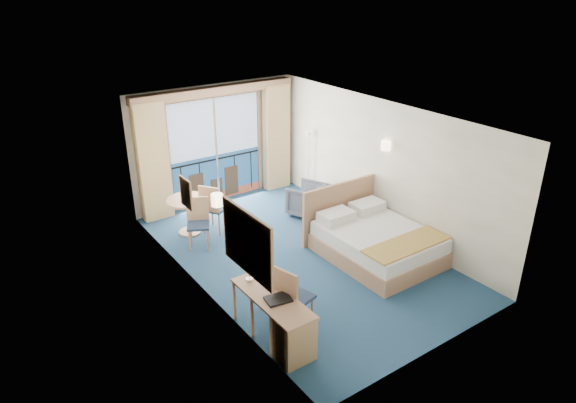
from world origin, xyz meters
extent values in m
plane|color=navy|center=(0.00, 0.00, 0.00)|extent=(6.50, 6.50, 0.00)
cube|color=beige|center=(0.00, 3.26, 1.35)|extent=(4.00, 0.02, 2.70)
cube|color=beige|center=(0.00, -3.26, 1.35)|extent=(4.00, 0.02, 2.70)
cube|color=beige|center=(-2.01, 0.00, 1.35)|extent=(0.02, 6.50, 2.70)
cube|color=beige|center=(2.01, 0.00, 1.35)|extent=(0.02, 6.50, 2.70)
cube|color=white|center=(0.00, 0.00, 2.71)|extent=(4.00, 6.50, 0.02)
cube|color=navy|center=(0.00, 3.22, 0.56)|extent=(2.20, 0.02, 1.08)
cube|color=#ABBEE0|center=(0.00, 3.22, 1.76)|extent=(2.20, 0.02, 1.32)
cube|color=brown|center=(0.00, 3.22, 0.10)|extent=(2.20, 0.02, 0.20)
cube|color=black|center=(0.00, 3.22, 1.00)|extent=(2.20, 0.02, 0.04)
cube|color=#A17A57|center=(0.00, 3.21, 2.46)|extent=(2.36, 0.03, 0.12)
cube|color=#A17A57|center=(-1.15, 3.21, 1.20)|extent=(0.06, 0.03, 2.40)
cube|color=#A17A57|center=(1.15, 3.21, 1.20)|extent=(0.06, 0.03, 2.40)
cube|color=silver|center=(0.00, 3.21, 1.20)|extent=(0.05, 0.02, 2.40)
cube|color=#3D2A1C|center=(0.35, 3.21, 0.40)|extent=(0.35, 0.02, 0.70)
cube|color=#3D2A1C|center=(-0.55, 3.21, 0.40)|extent=(0.35, 0.02, 0.70)
cube|color=#3D2A1C|center=(-0.05, 3.21, 0.30)|extent=(0.30, 0.02, 0.45)
cube|color=black|center=(-0.90, 3.22, 0.55)|extent=(0.02, 0.01, 0.90)
cube|color=black|center=(-0.45, 3.22, 0.55)|extent=(0.03, 0.01, 0.90)
cube|color=black|center=(0.00, 3.22, 0.55)|extent=(0.03, 0.01, 0.90)
cube|color=black|center=(0.45, 3.22, 0.55)|extent=(0.03, 0.01, 0.90)
cube|color=black|center=(0.90, 3.22, 0.55)|extent=(0.02, 0.01, 0.90)
cube|color=tan|center=(-1.55, 3.07, 1.28)|extent=(0.65, 0.22, 2.55)
cube|color=tan|center=(1.55, 3.07, 1.28)|extent=(0.65, 0.22, 2.55)
cube|color=#A17A57|center=(0.00, 3.10, 2.58)|extent=(3.80, 0.25, 0.18)
cube|color=#A17A57|center=(-1.98, -1.50, 1.55)|extent=(0.04, 1.25, 0.95)
cube|color=#B3BEC6|center=(-1.95, -1.50, 1.55)|extent=(0.01, 1.12, 0.82)
cube|color=#A17A57|center=(-1.98, 0.45, 1.60)|extent=(0.03, 0.42, 0.52)
cube|color=gray|center=(-1.96, 0.45, 1.60)|extent=(0.01, 0.34, 0.44)
cylinder|color=#FFDEB2|center=(-1.94, -0.60, 1.85)|extent=(0.18, 0.18, 0.18)
cylinder|color=#FFDEB2|center=(1.94, -0.15, 1.85)|extent=(0.18, 0.18, 0.18)
cube|color=#A17A57|center=(1.14, -0.92, 0.16)|extent=(1.68, 2.10, 0.31)
cube|color=silver|center=(1.14, -0.92, 0.45)|extent=(1.62, 2.04, 0.26)
cube|color=tan|center=(1.14, -1.61, 0.59)|extent=(1.66, 0.58, 0.03)
cube|color=silver|center=(0.74, -0.17, 0.67)|extent=(0.65, 0.42, 0.19)
cube|color=silver|center=(1.54, -0.17, 0.67)|extent=(0.65, 0.42, 0.19)
cube|color=#A17A57|center=(1.14, 0.18, 0.58)|extent=(1.84, 0.06, 1.15)
cube|color=tan|center=(1.76, 0.58, 0.29)|extent=(0.44, 0.42, 0.58)
cube|color=silver|center=(1.78, 0.57, 0.62)|extent=(0.19, 0.15, 0.09)
imported|color=#414550|center=(1.22, 1.34, 0.35)|extent=(1.00, 1.01, 0.70)
cylinder|color=silver|center=(1.86, 2.19, 0.01)|extent=(0.22, 0.22, 0.03)
cylinder|color=silver|center=(1.86, 2.19, 0.75)|extent=(0.02, 0.02, 1.49)
cone|color=#F3E7CE|center=(1.86, 2.19, 1.49)|extent=(0.20, 0.20, 0.18)
cube|color=#A17A57|center=(-1.73, -1.73, 0.69)|extent=(0.52, 1.51, 0.04)
cube|color=tan|center=(-1.73, -2.25, 0.33)|extent=(0.49, 0.45, 0.67)
cylinder|color=#A17A57|center=(-1.96, -1.54, 0.33)|extent=(0.05, 0.05, 0.67)
cylinder|color=#A17A57|center=(-1.50, -1.54, 0.33)|extent=(0.05, 0.05, 0.67)
cylinder|color=#A17A57|center=(-1.96, -1.03, 0.33)|extent=(0.05, 0.05, 0.67)
cylinder|color=#A17A57|center=(-1.50, -1.03, 0.33)|extent=(0.05, 0.05, 0.67)
cube|color=#1F2D49|center=(-1.32, -1.70, 0.52)|extent=(0.56, 0.56, 0.05)
cube|color=#A17A57|center=(-1.53, -1.75, 0.80)|extent=(0.16, 0.46, 0.55)
cylinder|color=#A17A57|center=(-1.09, -1.83, 0.25)|extent=(0.04, 0.04, 0.49)
cylinder|color=#A17A57|center=(-1.18, -1.47, 0.25)|extent=(0.04, 0.04, 0.49)
cylinder|color=#A17A57|center=(-1.45, -1.93, 0.25)|extent=(0.04, 0.04, 0.49)
cylinder|color=#A17A57|center=(-1.55, -1.56, 0.25)|extent=(0.04, 0.04, 0.49)
cube|color=black|center=(-1.70, -1.84, 0.72)|extent=(0.39, 0.32, 0.03)
cylinder|color=silver|center=(-1.78, -1.18, 0.73)|extent=(0.11, 0.11, 0.02)
cylinder|color=silver|center=(-1.78, -1.18, 0.90)|extent=(0.01, 0.01, 0.35)
cone|color=#F3E7CE|center=(-1.78, -1.18, 1.08)|extent=(0.10, 0.10, 0.09)
cylinder|color=#A17A57|center=(-1.30, 2.03, 0.73)|extent=(0.83, 0.83, 0.04)
cylinder|color=#A17A57|center=(-1.30, 2.03, 0.36)|extent=(0.08, 0.08, 0.73)
cylinder|color=#A17A57|center=(-1.30, 2.03, 0.02)|extent=(0.46, 0.46, 0.03)
cube|color=#1F2D49|center=(-0.80, 1.83, 0.50)|extent=(0.62, 0.62, 0.05)
cube|color=#A17A57|center=(-0.97, 1.72, 0.78)|extent=(0.28, 0.40, 0.53)
cylinder|color=#A17A57|center=(-0.54, 1.78, 0.24)|extent=(0.04, 0.04, 0.48)
cylinder|color=#A17A57|center=(-0.75, 2.09, 0.24)|extent=(0.04, 0.04, 0.48)
cylinder|color=#A17A57|center=(-0.85, 1.58, 0.24)|extent=(0.04, 0.04, 0.48)
cylinder|color=#A17A57|center=(-1.05, 1.88, 0.24)|extent=(0.04, 0.04, 0.48)
cube|color=#1F2D49|center=(-1.40, 1.36, 0.47)|extent=(0.57, 0.57, 0.05)
cube|color=#A17A57|center=(-1.31, 1.54, 0.73)|extent=(0.39, 0.23, 0.50)
cylinder|color=#A17A57|center=(-1.63, 1.29, 0.22)|extent=(0.04, 0.04, 0.45)
cylinder|color=#A17A57|center=(-1.33, 1.13, 0.22)|extent=(0.04, 0.04, 0.45)
cylinder|color=#A17A57|center=(-1.47, 1.59, 0.22)|extent=(0.04, 0.04, 0.45)
cylinder|color=#A17A57|center=(-1.17, 1.43, 0.22)|extent=(0.04, 0.04, 0.45)
camera|label=1|loc=(-5.02, -6.83, 4.89)|focal=32.00mm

